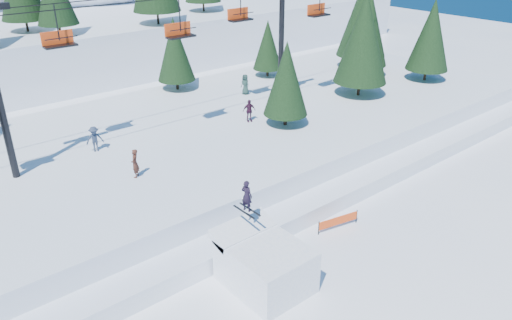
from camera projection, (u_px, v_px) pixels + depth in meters
ground at (328, 297)px, 24.65m from camera, size 160.00×160.00×0.00m
mid_shelf at (148, 155)px, 36.62m from camera, size 70.00×22.00×2.50m
berm at (230, 220)px, 29.97m from camera, size 70.00×6.00×1.10m
jump_kicker at (264, 263)px, 25.04m from camera, size 3.46×4.71×5.32m
chairlift at (152, 43)px, 33.82m from camera, size 46.00×3.21×10.28m
conifer_stand at (199, 64)px, 37.00m from camera, size 63.16×17.22×9.90m
distant_skiers at (130, 135)px, 34.59m from camera, size 29.11×9.41×1.84m
banner_near at (338, 221)px, 29.93m from camera, size 2.80×0.63×0.90m
banner_far at (360, 183)px, 34.23m from camera, size 2.75×0.85×0.90m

